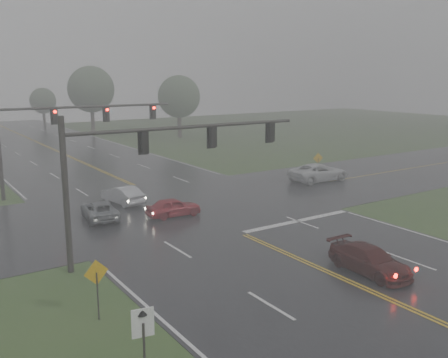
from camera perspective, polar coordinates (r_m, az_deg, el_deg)
main_road at (r=34.33m, az=-3.51°, el=-3.81°), size 18.00×160.00×0.02m
cross_street at (r=36.02m, az=-5.12°, el=-3.09°), size 120.00×14.00×0.02m
stop_bar at (r=32.53m, az=8.42°, el=-4.81°), size 8.50×0.50×0.01m
sedan_maroon at (r=25.12m, az=16.21°, el=-10.26°), size 1.90×4.42×1.27m
sedan_red at (r=33.44m, az=-5.77°, el=-4.28°), size 3.73×1.71×1.24m
sedan_silver at (r=37.22m, az=-11.47°, el=-2.79°), size 2.02×4.17×1.32m
car_grey at (r=33.66m, az=-13.98°, el=-4.47°), size 2.58×4.48×1.17m
pickup_white at (r=44.99m, az=10.75°, el=-0.23°), size 5.66×2.77×1.55m
signal_gantry_near at (r=25.39m, az=-8.72°, el=2.61°), size 13.61×0.33×7.44m
signal_gantry_far at (r=41.10m, az=-18.45°, el=5.84°), size 14.14×0.39×7.64m
sign_diamond_west at (r=19.87m, az=-14.34°, el=-11.07°), size 1.01×0.19×2.43m
sign_arrow_white at (r=14.85m, az=-9.19°, el=-17.45°), size 0.64×0.16×2.90m
sign_diamond_east at (r=45.95m, az=10.69°, el=2.02°), size 0.95×0.28×2.33m
tree_ne_a at (r=81.99m, az=-14.96°, el=9.87°), size 7.23×7.23×10.62m
tree_e_near at (r=75.05m, az=-5.17°, el=9.35°), size 6.26×6.26×9.20m
tree_n_far at (r=98.31m, az=-19.99°, el=8.40°), size 4.71×4.71×6.91m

